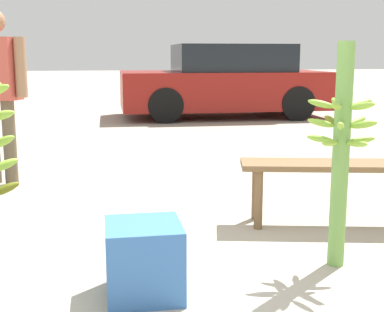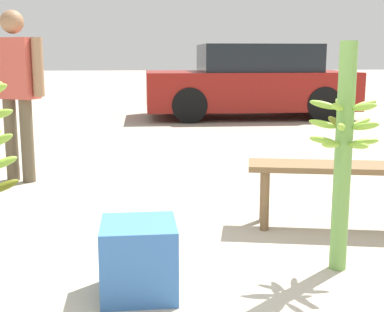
{
  "view_description": "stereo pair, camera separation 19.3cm",
  "coord_description": "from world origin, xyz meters",
  "px_view_note": "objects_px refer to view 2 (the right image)",
  "views": [
    {
      "loc": [
        -0.39,
        -2.43,
        1.21
      ],
      "look_at": [
        0.12,
        0.49,
        0.65
      ],
      "focal_mm": 50.0,
      "sensor_mm": 36.0,
      "label": 1
    },
    {
      "loc": [
        -0.2,
        -2.46,
        1.21
      ],
      "look_at": [
        0.12,
        0.49,
        0.65
      ],
      "focal_mm": 50.0,
      "sensor_mm": 36.0,
      "label": 2
    }
  ],
  "objects_px": {
    "produce_crate": "(139,258)",
    "market_bench": "(342,175)",
    "parked_car": "(250,82)",
    "banana_stalk_center": "(343,151)",
    "vendor_person": "(16,82)"
  },
  "relations": [
    {
      "from": "vendor_person",
      "to": "market_bench",
      "type": "height_order",
      "value": "vendor_person"
    },
    {
      "from": "banana_stalk_center",
      "to": "parked_car",
      "type": "bearing_deg",
      "value": 81.59
    },
    {
      "from": "produce_crate",
      "to": "parked_car",
      "type": "bearing_deg",
      "value": 73.8
    },
    {
      "from": "vendor_person",
      "to": "market_bench",
      "type": "bearing_deg",
      "value": -4.21
    },
    {
      "from": "produce_crate",
      "to": "market_bench",
      "type": "bearing_deg",
      "value": 32.9
    },
    {
      "from": "banana_stalk_center",
      "to": "market_bench",
      "type": "bearing_deg",
      "value": 67.86
    },
    {
      "from": "produce_crate",
      "to": "banana_stalk_center",
      "type": "bearing_deg",
      "value": 10.5
    },
    {
      "from": "vendor_person",
      "to": "produce_crate",
      "type": "relative_size",
      "value": 4.27
    },
    {
      "from": "banana_stalk_center",
      "to": "vendor_person",
      "type": "distance_m",
      "value": 3.33
    },
    {
      "from": "market_bench",
      "to": "parked_car",
      "type": "relative_size",
      "value": 0.34
    },
    {
      "from": "parked_car",
      "to": "produce_crate",
      "type": "relative_size",
      "value": 10.55
    },
    {
      "from": "banana_stalk_center",
      "to": "produce_crate",
      "type": "bearing_deg",
      "value": -169.5
    },
    {
      "from": "vendor_person",
      "to": "parked_car",
      "type": "relative_size",
      "value": 0.4
    },
    {
      "from": "market_bench",
      "to": "produce_crate",
      "type": "xyz_separation_m",
      "value": [
        -1.43,
        -0.92,
        -0.19
      ]
    },
    {
      "from": "vendor_person",
      "to": "parked_car",
      "type": "distance_m",
      "value": 6.13
    }
  ]
}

